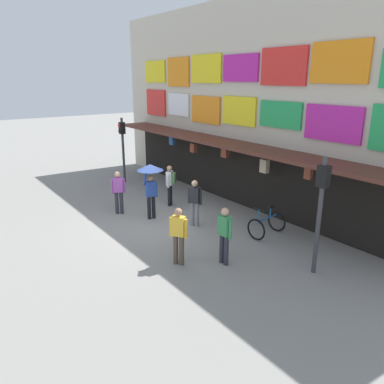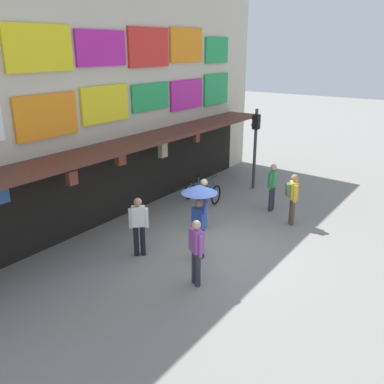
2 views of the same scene
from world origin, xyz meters
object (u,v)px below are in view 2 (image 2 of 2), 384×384
pedestrian_in_blue (273,185)px  bicycle_parked (203,192)px  pedestrian_in_black (139,222)px  pedestrian_with_umbrella (199,201)px  pedestrian_in_yellow (293,195)px  traffic_light_far (255,136)px  pedestrian_in_red (204,202)px  pedestrian_in_white (196,249)px

pedestrian_in_blue → bicycle_parked: bearing=105.4°
bicycle_parked → pedestrian_in_black: (-4.47, -0.91, 0.59)m
bicycle_parked → pedestrian_in_blue: pedestrian_in_blue is taller
bicycle_parked → pedestrian_with_umbrella: pedestrian_with_umbrella is taller
pedestrian_with_umbrella → pedestrian_in_yellow: size_ratio=1.24×
traffic_light_far → bicycle_parked: size_ratio=2.61×
pedestrian_in_red → pedestrian_in_yellow: (2.02, -2.04, 0.04)m
pedestrian_in_black → pedestrian_in_blue: same height
pedestrian_in_red → pedestrian_in_yellow: 2.87m
bicycle_parked → pedestrian_in_white: size_ratio=0.73×
pedestrian_with_umbrella → pedestrian_in_red: 1.90m
traffic_light_far → bicycle_parked: (-2.50, 0.79, -1.75)m
pedestrian_in_black → pedestrian_in_red: size_ratio=1.00×
pedestrian_with_umbrella → pedestrian_in_black: bearing=121.2°
traffic_light_far → pedestrian_with_umbrella: 6.32m
bicycle_parked → pedestrian_in_red: bearing=-145.4°
pedestrian_in_red → pedestrian_in_yellow: bearing=-45.4°
pedestrian_in_black → bicycle_parked: bearing=11.5°
pedestrian_with_umbrella → pedestrian_in_red: bearing=29.5°
pedestrian_in_blue → pedestrian_in_white: bearing=-173.8°
pedestrian_in_black → pedestrian_in_yellow: same height
traffic_light_far → pedestrian_in_blue: traffic_light_far is taller
traffic_light_far → pedestrian_in_white: traffic_light_far is taller
pedestrian_in_blue → pedestrian_in_white: size_ratio=1.00×
bicycle_parked → pedestrian_in_white: pedestrian_in_white is taller
bicycle_parked → pedestrian_with_umbrella: size_ratio=0.59×
bicycle_parked → pedestrian_in_blue: bearing=-74.6°
pedestrian_in_red → pedestrian_in_blue: size_ratio=1.00×
pedestrian_in_yellow → pedestrian_in_black: bearing=149.7°
pedestrian_with_umbrella → pedestrian_in_black: size_ratio=1.24×
pedestrian_in_blue → pedestrian_in_red: bearing=159.9°
pedestrian_in_black → pedestrian_in_blue: (5.14, -1.54, -0.04)m
traffic_light_far → bicycle_parked: 3.15m
pedestrian_with_umbrella → pedestrian_in_white: (-1.20, -0.73, -0.69)m
pedestrian_with_umbrella → pedestrian_in_black: pedestrian_with_umbrella is taller
pedestrian_in_red → pedestrian_in_blue: (2.76, -1.01, 0.00)m
traffic_light_far → bicycle_parked: bearing=162.4°
traffic_light_far → pedestrian_with_umbrella: (-6.12, -1.52, -0.50)m
pedestrian_in_black → pedestrian_in_white: same height
pedestrian_in_black → pedestrian_in_red: (2.39, -0.53, -0.04)m
traffic_light_far → pedestrian_in_yellow: size_ratio=1.90×
pedestrian_in_red → pedestrian_in_yellow: size_ratio=1.00×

